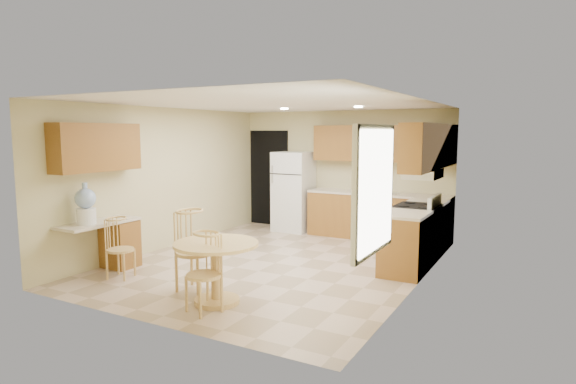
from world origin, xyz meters
The scene contains 30 objects.
floor centered at (0.00, 0.00, 0.00)m, with size 5.50×5.50×0.00m, color tan.
ceiling centered at (0.00, 0.00, 2.50)m, with size 4.50×5.50×0.02m, color white.
wall_back centered at (0.00, 2.75, 1.25)m, with size 4.50×0.02×2.50m, color #CAC088.
wall_front centered at (0.00, -2.75, 1.25)m, with size 4.50×0.02×2.50m, color #CAC088.
wall_left centered at (-2.25, 0.00, 1.25)m, with size 0.02×5.50×2.50m, color #CAC088.
wall_right centered at (2.25, 0.00, 1.25)m, with size 0.02×5.50×2.50m, color #CAC088.
doorway centered at (-1.75, 2.73, 1.05)m, with size 0.90×0.02×2.10m, color black.
base_cab_back centered at (0.88, 2.45, 0.43)m, with size 2.75×0.60×0.87m, color #956226.
counter_back centered at (0.88, 2.45, 0.89)m, with size 2.75×0.63×0.04m, color beige.
base_cab_right_a centered at (1.95, 1.85, 0.43)m, with size 0.60×0.59×0.87m, color #956226.
counter_right_a centered at (1.95, 1.85, 0.89)m, with size 0.63×0.59×0.04m, color beige.
base_cab_right_b centered at (1.95, 0.40, 0.43)m, with size 0.60×0.80×0.87m, color #956226.
counter_right_b centered at (1.95, 0.40, 0.89)m, with size 0.63×0.80×0.04m, color beige.
upper_cab_back centered at (0.88, 2.58, 1.85)m, with size 2.75×0.33×0.70m, color #956226.
upper_cab_right centered at (2.08, 1.21, 1.85)m, with size 0.33×2.42×0.70m, color #956226.
upper_cab_left centered at (-2.08, -1.60, 1.85)m, with size 0.33×1.40×0.70m, color #956226.
sink centered at (0.85, 2.45, 0.91)m, with size 0.78×0.44×0.01m, color silver.
range_hood centered at (2.00, 1.18, 1.42)m, with size 0.50×0.76×0.14m, color silver.
desk_pedestal centered at (-2.00, -1.32, 0.36)m, with size 0.48×0.42×0.72m, color #956226.
desk_top centered at (-2.00, -1.70, 0.75)m, with size 0.50×1.20×0.04m, color beige.
window centered at (2.23, -1.85, 1.50)m, with size 0.06×1.12×1.30m.
can_light_a centered at (-0.50, 1.20, 2.48)m, with size 0.14×0.14×0.02m, color white.
can_light_b centered at (0.90, 1.20, 2.48)m, with size 0.14×0.14×0.02m, color white.
refrigerator centered at (-0.95, 2.40, 0.83)m, with size 0.73×0.71×1.66m.
stove centered at (1.92, 1.18, 0.47)m, with size 0.65×0.76×1.09m.
dining_table centered at (0.28, -1.89, 0.49)m, with size 1.02×1.02×0.76m.
chair_table_a centered at (-0.27, -1.74, 0.64)m, with size 0.47×0.60×1.05m.
chair_table_b centered at (0.33, -2.29, 0.56)m, with size 0.41×0.44×0.92m.
chair_desk centered at (-1.55, -1.80, 0.52)m, with size 0.38×0.49×0.86m.
water_crock centered at (-2.00, -1.91, 1.04)m, with size 0.29×0.29×0.60m.
Camera 1 is at (3.75, -6.44, 2.08)m, focal length 30.00 mm.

